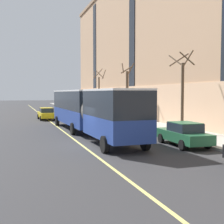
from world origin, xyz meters
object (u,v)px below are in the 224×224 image
Objects in this scene: city_bus at (88,109)px; street_tree_far_downtown at (99,91)px; parked_car_black_1 at (83,110)px; street_tree_far_uptown at (127,92)px; parked_car_green_0 at (183,134)px; street_tree_mid_block at (182,90)px; taxi_cab at (46,114)px.

city_bus is 2.64× the size of street_tree_far_downtown.
parked_car_black_1 is 12.99m from street_tree_far_uptown.
parked_car_black_1 is at bearing 103.31° from street_tree_far_uptown.
parked_car_green_0 is 18.54m from street_tree_far_uptown.
street_tree_far_downtown is at bearing 84.80° from parked_car_green_0.
parked_car_green_0 is at bearing -89.84° from parked_car_black_1.
street_tree_far_uptown is at bearing 89.92° from street_tree_mid_block.
street_tree_mid_block is (2.82, 5.01, 2.90)m from parked_car_green_0.
taxi_cab is at bearing -130.63° from parked_car_black_1.
street_tree_far_downtown reaches higher than street_tree_far_uptown.
street_tree_far_downtown is at bearing 89.98° from street_tree_far_uptown.
parked_car_green_0 is 1.04× the size of taxi_cab.
parked_car_black_1 is at bearing 49.37° from taxi_cab.
parked_car_green_0 is at bearing -58.17° from city_bus.
taxi_cab is 0.68× the size of street_tree_mid_block.
street_tree_far_downtown is (2.92, 0.71, 3.04)m from parked_car_black_1.
taxi_cab is (-1.88, 15.55, -1.37)m from city_bus.
street_tree_mid_block reaches higher than city_bus.
street_tree_far_downtown reaches higher than taxi_cab.
street_tree_mid_block reaches higher than parked_car_black_1.
street_tree_mid_block is at bearing -18.00° from city_bus.
street_tree_far_downtown reaches higher than parked_car_black_1.
city_bus is 2.77× the size of street_tree_far_uptown.
street_tree_far_downtown is (0.02, 26.14, 0.14)m from street_tree_mid_block.
street_tree_far_uptown is 0.95× the size of street_tree_far_downtown.
parked_car_black_1 is at bearing -166.27° from street_tree_far_downtown.
city_bus reaches higher than taxi_cab.
parked_car_black_1 is 25.76m from street_tree_mid_block.
city_bus reaches higher than parked_car_green_0.
street_tree_mid_block is (7.42, -2.41, 1.53)m from city_bus.
street_tree_far_uptown reaches higher than street_tree_mid_block.
street_tree_far_downtown is (9.32, 8.18, 3.04)m from taxi_cab.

